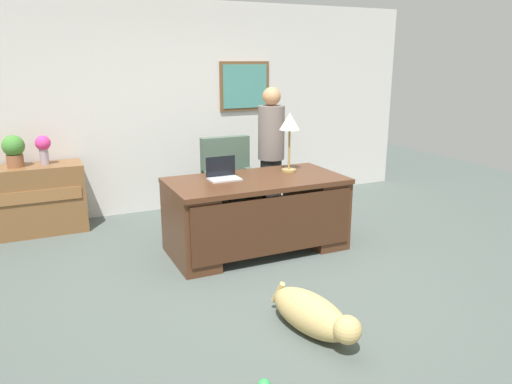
{
  "coord_description": "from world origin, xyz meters",
  "views": [
    {
      "loc": [
        -1.8,
        -3.78,
        1.97
      ],
      "look_at": [
        0.09,
        0.3,
        0.75
      ],
      "focal_mm": 34.5,
      "sensor_mm": 36.0,
      "label": 1
    }
  ],
  "objects": [
    {
      "name": "ground_plane",
      "position": [
        0.0,
        0.0,
        0.0
      ],
      "size": [
        12.0,
        12.0,
        0.0
      ],
      "primitive_type": "plane",
      "color": "#4C5651"
    },
    {
      "name": "back_wall",
      "position": [
        0.01,
        2.6,
        1.35
      ],
      "size": [
        7.0,
        0.16,
        2.7
      ],
      "color": "silver",
      "rests_on": "ground_plane"
    },
    {
      "name": "vase_with_flowers",
      "position": [
        -1.68,
        2.25,
        1.01
      ],
      "size": [
        0.17,
        0.17,
        0.34
      ],
      "color": "#A4919F",
      "rests_on": "credenza"
    },
    {
      "name": "laptop",
      "position": [
        -0.05,
        0.82,
        0.84
      ],
      "size": [
        0.32,
        0.22,
        0.22
      ],
      "color": "#B2B5BA",
      "rests_on": "desk"
    },
    {
      "name": "credenza",
      "position": [
        -2.04,
        2.25,
        0.4
      ],
      "size": [
        1.52,
        0.5,
        0.8
      ],
      "color": "brown",
      "rests_on": "ground_plane"
    },
    {
      "name": "person_standing",
      "position": [
        0.84,
        1.48,
        0.85
      ],
      "size": [
        0.32,
        0.32,
        1.65
      ],
      "color": "#262323",
      "rests_on": "ground_plane"
    },
    {
      "name": "potted_plant",
      "position": [
        -1.98,
        2.25,
        1.0
      ],
      "size": [
        0.24,
        0.24,
        0.36
      ],
      "color": "brown",
      "rests_on": "credenza"
    },
    {
      "name": "dog_lying",
      "position": [
        -0.05,
        -1.01,
        0.15
      ],
      "size": [
        0.45,
        0.91,
        0.3
      ],
      "color": "tan",
      "rests_on": "ground_plane"
    },
    {
      "name": "desk",
      "position": [
        0.27,
        0.66,
        0.42
      ],
      "size": [
        1.81,
        0.92,
        0.78
      ],
      "color": "#4C2B19",
      "rests_on": "ground_plane"
    },
    {
      "name": "desk_lamp",
      "position": [
        0.74,
        0.84,
        1.28
      ],
      "size": [
        0.22,
        0.22,
        0.64
      ],
      "color": "#9E8447",
      "rests_on": "desk"
    },
    {
      "name": "armchair",
      "position": [
        0.32,
        1.53,
        0.48
      ],
      "size": [
        0.6,
        0.59,
        1.07
      ],
      "color": "#475B4C",
      "rests_on": "ground_plane"
    }
  ]
}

